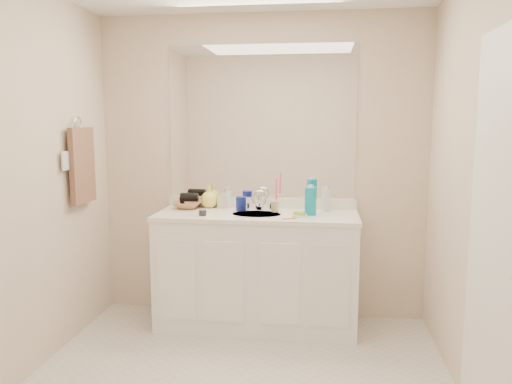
{
  "coord_description": "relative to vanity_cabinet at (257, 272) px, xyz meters",
  "views": [
    {
      "loc": [
        0.48,
        -2.64,
        1.57
      ],
      "look_at": [
        0.0,
        0.97,
        1.05
      ],
      "focal_mm": 35.0,
      "sensor_mm": 36.0,
      "label": 1
    }
  ],
  "objects": [
    {
      "name": "hand_towel",
      "position": [
        -1.25,
        -0.25,
        0.82
      ],
      "size": [
        0.04,
        0.32,
        0.55
      ],
      "primitive_type": "cube",
      "color": "brown",
      "rests_on": "towel_ring"
    },
    {
      "name": "towel_ring",
      "position": [
        -1.27,
        -0.25,
        1.12
      ],
      "size": [
        0.01,
        0.11,
        0.11
      ],
      "primitive_type": "torus",
      "rotation": [
        0.0,
        1.57,
        0.0
      ],
      "color": "silver",
      "rests_on": "wall_left"
    },
    {
      "name": "green_soap",
      "position": [
        0.32,
        -0.09,
        0.48
      ],
      "size": [
        0.09,
        0.07,
        0.03
      ],
      "primitive_type": "cube",
      "rotation": [
        0.0,
        0.0,
        -0.27
      ],
      "color": "#9BCD32",
      "rests_on": "soap_dish"
    },
    {
      "name": "switch_plate",
      "position": [
        -1.27,
        -0.45,
        0.88
      ],
      "size": [
        0.01,
        0.08,
        0.13
      ],
      "primitive_type": "cube",
      "color": "silver",
      "rests_on": "wall_left"
    },
    {
      "name": "toothbrush",
      "position": [
        0.14,
        0.09,
        0.6
      ],
      "size": [
        0.02,
        0.04,
        0.22
      ],
      "primitive_type": "cylinder",
      "rotation": [
        0.14,
        0.0,
        0.12
      ],
      "color": "#FF4385",
      "rests_on": "tan_cup"
    },
    {
      "name": "mouthwash_bottle",
      "position": [
        0.4,
        -0.0,
        0.56
      ],
      "size": [
        0.11,
        0.11,
        0.2
      ],
      "primitive_type": "cylinder",
      "rotation": [
        0.0,
        0.0,
        0.33
      ],
      "color": "#0E92AB",
      "rests_on": "countertop"
    },
    {
      "name": "mirror",
      "position": [
        0.0,
        0.27,
        1.14
      ],
      "size": [
        1.48,
        0.01,
        1.2
      ],
      "primitive_type": "cube",
      "color": "white",
      "rests_on": "wall_back"
    },
    {
      "name": "countertop",
      "position": [
        0.0,
        0.0,
        0.44
      ],
      "size": [
        1.52,
        0.57,
        0.03
      ],
      "primitive_type": "cube",
      "color": "white",
      "rests_on": "vanity_cabinet"
    },
    {
      "name": "door",
      "position": [
        1.29,
        -1.32,
        0.57
      ],
      "size": [
        0.02,
        0.82,
        2.0
      ],
      "primitive_type": "cube",
      "color": "white",
      "rests_on": "floor"
    },
    {
      "name": "wall_front",
      "position": [
        0.0,
        -2.33,
        0.77
      ],
      "size": [
        2.6,
        0.02,
        2.4
      ],
      "primitive_type": "cube",
      "color": "beige",
      "rests_on": "floor"
    },
    {
      "name": "wall_left",
      "position": [
        -1.3,
        -1.02,
        0.77
      ],
      "size": [
        0.02,
        2.6,
        2.4
      ],
      "primitive_type": "cube",
      "color": "beige",
      "rests_on": "floor"
    },
    {
      "name": "blue_mug",
      "position": [
        -0.14,
        0.1,
        0.51
      ],
      "size": [
        0.1,
        0.1,
        0.11
      ],
      "primitive_type": "cylinder",
      "rotation": [
        0.0,
        0.0,
        -0.29
      ],
      "color": "navy",
      "rests_on": "countertop"
    },
    {
      "name": "soap_bottle_cream",
      "position": [
        -0.3,
        0.21,
        0.53
      ],
      "size": [
        0.09,
        0.09,
        0.15
      ],
      "primitive_type": "imported",
      "rotation": [
        0.0,
        0.0,
        -0.41
      ],
      "color": "beige",
      "rests_on": "countertop"
    },
    {
      "name": "orange_comb",
      "position": [
        0.26,
        -0.18,
        0.46
      ],
      "size": [
        0.11,
        0.06,
        0.0
      ],
      "primitive_type": "cube",
      "rotation": [
        0.0,
        0.0,
        0.4
      ],
      "color": "orange",
      "rests_on": "countertop"
    },
    {
      "name": "wicker_basket",
      "position": [
        -0.58,
        0.14,
        0.48
      ],
      "size": [
        0.24,
        0.24,
        0.06
      ],
      "primitive_type": "imported",
      "rotation": [
        0.0,
        0.0,
        -0.07
      ],
      "color": "#AC6F45",
      "rests_on": "countertop"
    },
    {
      "name": "hair_dryer",
      "position": [
        -0.56,
        0.14,
        0.54
      ],
      "size": [
        0.15,
        0.08,
        0.07
      ],
      "primitive_type": "cylinder",
      "rotation": [
        0.0,
        1.57,
        0.09
      ],
      "color": "black",
      "rests_on": "wicker_basket"
    },
    {
      "name": "tan_cup",
      "position": [
        0.13,
        0.09,
        0.5
      ],
      "size": [
        0.07,
        0.07,
        0.08
      ],
      "primitive_type": "cylinder",
      "rotation": [
        0.0,
        0.0,
        0.13
      ],
      "color": "beige",
      "rests_on": "countertop"
    },
    {
      "name": "clear_pump_bottle",
      "position": [
        0.52,
        0.15,
        0.54
      ],
      "size": [
        0.08,
        0.08,
        0.17
      ],
      "primitive_type": "cylinder",
      "rotation": [
        0.0,
        0.0,
        -0.34
      ],
      "color": "silver",
      "rests_on": "countertop"
    },
    {
      "name": "wall_right",
      "position": [
        1.3,
        -1.02,
        0.77
      ],
      "size": [
        0.02,
        2.6,
        2.4
      ],
      "primitive_type": "cube",
      "color": "beige",
      "rests_on": "floor"
    },
    {
      "name": "wall_back",
      "position": [
        0.0,
        0.28,
        0.77
      ],
      "size": [
        2.6,
        0.02,
        2.4
      ],
      "primitive_type": "cube",
      "color": "beige",
      "rests_on": "floor"
    },
    {
      "name": "faucet",
      "position": [
        0.0,
        0.16,
        0.51
      ],
      "size": [
        0.02,
        0.02,
        0.11
      ],
      "primitive_type": "cylinder",
      "color": "silver",
      "rests_on": "countertop"
    },
    {
      "name": "dark_jar",
      "position": [
        -0.39,
        -0.14,
        0.47
      ],
      "size": [
        0.07,
        0.07,
        0.04
      ],
      "primitive_type": "cylinder",
      "rotation": [
        0.0,
        0.0,
        0.2
      ],
      "color": "#232328",
      "rests_on": "countertop"
    },
    {
      "name": "sink_basin",
      "position": [
        0.0,
        -0.02,
        0.44
      ],
      "size": [
        0.37,
        0.37,
        0.02
      ],
      "primitive_type": "cylinder",
      "color": "beige",
      "rests_on": "countertop"
    },
    {
      "name": "soap_bottle_white",
      "position": [
        -0.27,
        0.23,
        0.54
      ],
      "size": [
        0.08,
        0.08,
        0.17
      ],
      "primitive_type": "imported",
      "rotation": [
        0.0,
        0.0,
        -0.2
      ],
      "color": "white",
      "rests_on": "countertop"
    },
    {
      "name": "backsplash",
      "position": [
        0.0,
        0.26,
        0.5
      ],
      "size": [
        1.52,
        0.03,
        0.08
      ],
      "primitive_type": "cube",
      "color": "white",
      "rests_on": "countertop"
    },
    {
      "name": "soap_dish",
      "position": [
        0.32,
        -0.09,
        0.46
      ],
      "size": [
        0.12,
        0.1,
        0.01
      ],
      "primitive_type": "cube",
      "rotation": [
        0.0,
        0.0,
        0.12
      ],
      "color": "silver",
      "rests_on": "countertop"
    },
    {
      "name": "soap_bottle_yellow",
      "position": [
        -0.42,
        0.21,
        0.54
      ],
      "size": [
        0.16,
        0.16,
        0.18
      ],
      "primitive_type": "imported",
      "rotation": [
        0.0,
        0.0,
        -0.15
      ],
      "color": "#FAEF61",
      "rests_on": "countertop"
    },
    {
      "name": "vanity_cabinet",
      "position": [
        0.0,
        0.0,
        0.0
      ],
      "size": [
        1.5,
        0.55,
        0.85
      ],
      "primitive_type": "cube",
      "color": "white",
      "rests_on": "floor"
    }
  ]
}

